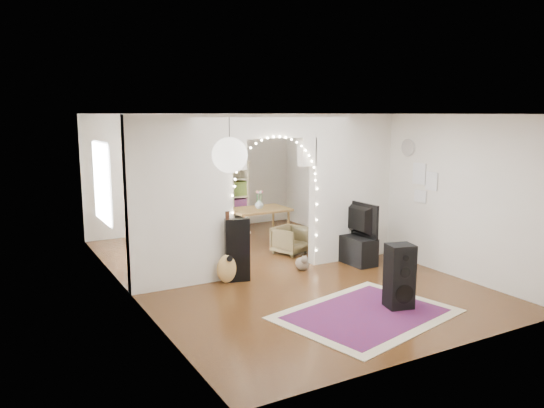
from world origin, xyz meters
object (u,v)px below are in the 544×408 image
dining_table (259,212)px  dining_chair_right (290,240)px  bookcase (214,198)px  acoustic_guitar (228,257)px  dining_chair_left (176,231)px  floor_speaker (399,277)px  media_console (352,249)px

dining_table → dining_chair_right: (0.16, -0.99, -0.41)m
bookcase → acoustic_guitar: bearing=-95.9°
acoustic_guitar → dining_chair_left: (0.12, 2.90, -0.16)m
acoustic_guitar → dining_table: acoustic_guitar is taller
floor_speaker → bookcase: bearing=108.5°
dining_chair_left → dining_chair_right: dining_chair_left is taller
media_console → floor_speaker: bearing=-112.9°
media_console → dining_chair_left: size_ratio=1.68×
floor_speaker → dining_chair_right: bearing=100.8°
acoustic_guitar → floor_speaker: acoustic_guitar is taller
dining_chair_right → dining_chair_left: bearing=111.3°
media_console → bookcase: (-1.31, 3.39, 0.58)m
floor_speaker → dining_chair_right: floor_speaker is taller
dining_chair_left → media_console: bearing=-28.4°
media_console → dining_chair_right: bearing=122.3°
floor_speaker → dining_chair_left: 5.32m
floor_speaker → dining_chair_left: (-1.51, 5.10, -0.19)m
dining_chair_left → dining_chair_right: bearing=-25.3°
media_console → dining_table: size_ratio=0.83×
bookcase → dining_chair_left: bearing=-142.0°
acoustic_guitar → dining_table: (1.65, 2.05, 0.25)m
bookcase → dining_table: (0.46, -1.34, -0.14)m
acoustic_guitar → bookcase: bookcase is taller
acoustic_guitar → bookcase: bearing=69.9°
bookcase → dining_chair_left: size_ratio=2.77×
floor_speaker → acoustic_guitar: bearing=140.6°
acoustic_guitar → dining_chair_right: size_ratio=1.69×
floor_speaker → dining_chair_right: 3.27m
dining_chair_right → media_console: bearing=-78.0°
dining_chair_left → dining_chair_right: size_ratio=1.01×
floor_speaker → bookcase: (-0.43, 5.59, 0.37)m
media_console → dining_chair_right: 1.27m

